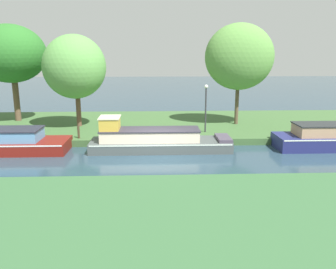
{
  "coord_description": "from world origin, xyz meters",
  "views": [
    {
      "loc": [
        -0.11,
        -17.85,
        5.45
      ],
      "look_at": [
        0.65,
        1.2,
        0.9
      ],
      "focal_mm": 37.41,
      "sensor_mm": 36.0,
      "label": 1
    }
  ],
  "objects_px": {
    "slate_barge": "(155,140)",
    "willow_tree_right": "(239,57)",
    "willow_tree_centre": "(74,67)",
    "navy_narrowboat": "(319,138)",
    "willow_tree_left": "(10,54)",
    "mooring_post_near": "(79,132)",
    "lamp_post": "(206,103)",
    "maroon_cruiser": "(19,142)"
  },
  "relations": [
    {
      "from": "willow_tree_right",
      "to": "slate_barge",
      "type": "bearing_deg",
      "value": -138.92
    },
    {
      "from": "willow_tree_centre",
      "to": "mooring_post_near",
      "type": "relative_size",
      "value": 8.08
    },
    {
      "from": "willow_tree_right",
      "to": "maroon_cruiser",
      "type": "bearing_deg",
      "value": -159.25
    },
    {
      "from": "willow_tree_centre",
      "to": "mooring_post_near",
      "type": "xyz_separation_m",
      "value": [
        0.71,
        -3.12,
        -3.66
      ]
    },
    {
      "from": "lamp_post",
      "to": "mooring_post_near",
      "type": "bearing_deg",
      "value": -169.87
    },
    {
      "from": "maroon_cruiser",
      "to": "mooring_post_near",
      "type": "xyz_separation_m",
      "value": [
        3.02,
        1.33,
        0.24
      ]
    },
    {
      "from": "navy_narrowboat",
      "to": "willow_tree_centre",
      "type": "xyz_separation_m",
      "value": [
        -14.64,
        4.45,
        3.82
      ]
    },
    {
      "from": "willow_tree_left",
      "to": "willow_tree_right",
      "type": "relative_size",
      "value": 1.0
    },
    {
      "from": "slate_barge",
      "to": "willow_tree_right",
      "type": "relative_size",
      "value": 1.13
    },
    {
      "from": "willow_tree_centre",
      "to": "lamp_post",
      "type": "height_order",
      "value": "willow_tree_centre"
    },
    {
      "from": "slate_barge",
      "to": "willow_tree_right",
      "type": "xyz_separation_m",
      "value": [
        5.8,
        5.05,
        4.48
      ]
    },
    {
      "from": "navy_narrowboat",
      "to": "lamp_post",
      "type": "bearing_deg",
      "value": 156.3
    },
    {
      "from": "slate_barge",
      "to": "willow_tree_right",
      "type": "bearing_deg",
      "value": 41.08
    },
    {
      "from": "willow_tree_left",
      "to": "lamp_post",
      "type": "height_order",
      "value": "willow_tree_left"
    },
    {
      "from": "lamp_post",
      "to": "willow_tree_left",
      "type": "bearing_deg",
      "value": 163.33
    },
    {
      "from": "willow_tree_right",
      "to": "willow_tree_left",
      "type": "bearing_deg",
      "value": 174.01
    },
    {
      "from": "willow_tree_left",
      "to": "willow_tree_centre",
      "type": "bearing_deg",
      "value": -24.7
    },
    {
      "from": "navy_narrowboat",
      "to": "willow_tree_left",
      "type": "relative_size",
      "value": 0.69
    },
    {
      "from": "navy_narrowboat",
      "to": "willow_tree_right",
      "type": "xyz_separation_m",
      "value": [
        -3.61,
        5.05,
        4.45
      ]
    },
    {
      "from": "navy_narrowboat",
      "to": "slate_barge",
      "type": "bearing_deg",
      "value": 180.0
    },
    {
      "from": "willow_tree_centre",
      "to": "navy_narrowboat",
      "type": "bearing_deg",
      "value": -16.91
    },
    {
      "from": "willow_tree_left",
      "to": "willow_tree_centre",
      "type": "distance_m",
      "value": 5.52
    },
    {
      "from": "lamp_post",
      "to": "navy_narrowboat",
      "type": "bearing_deg",
      "value": -23.7
    },
    {
      "from": "maroon_cruiser",
      "to": "willow_tree_right",
      "type": "distance_m",
      "value": 14.97
    },
    {
      "from": "navy_narrowboat",
      "to": "willow_tree_right",
      "type": "height_order",
      "value": "willow_tree_right"
    },
    {
      "from": "slate_barge",
      "to": "mooring_post_near",
      "type": "distance_m",
      "value": 4.72
    },
    {
      "from": "navy_narrowboat",
      "to": "willow_tree_centre",
      "type": "height_order",
      "value": "willow_tree_centre"
    },
    {
      "from": "willow_tree_centre",
      "to": "willow_tree_right",
      "type": "height_order",
      "value": "willow_tree_right"
    },
    {
      "from": "maroon_cruiser",
      "to": "willow_tree_centre",
      "type": "bearing_deg",
      "value": 62.5
    },
    {
      "from": "slate_barge",
      "to": "willow_tree_centre",
      "type": "height_order",
      "value": "willow_tree_centre"
    },
    {
      "from": "willow_tree_left",
      "to": "slate_barge",
      "type": "bearing_deg",
      "value": -33.45
    },
    {
      "from": "maroon_cruiser",
      "to": "mooring_post_near",
      "type": "distance_m",
      "value": 3.31
    },
    {
      "from": "slate_barge",
      "to": "lamp_post",
      "type": "distance_m",
      "value": 4.55
    },
    {
      "from": "willow_tree_right",
      "to": "mooring_post_near",
      "type": "height_order",
      "value": "willow_tree_right"
    },
    {
      "from": "slate_barge",
      "to": "maroon_cruiser",
      "type": "bearing_deg",
      "value": 180.0
    },
    {
      "from": "willow_tree_centre",
      "to": "willow_tree_right",
      "type": "bearing_deg",
      "value": 3.13
    },
    {
      "from": "willow_tree_right",
      "to": "mooring_post_near",
      "type": "bearing_deg",
      "value": -160.15
    },
    {
      "from": "willow_tree_left",
      "to": "willow_tree_centre",
      "type": "relative_size",
      "value": 1.13
    },
    {
      "from": "maroon_cruiser",
      "to": "lamp_post",
      "type": "relative_size",
      "value": 1.7
    },
    {
      "from": "willow_tree_left",
      "to": "lamp_post",
      "type": "relative_size",
      "value": 2.29
    },
    {
      "from": "slate_barge",
      "to": "willow_tree_right",
      "type": "distance_m",
      "value": 8.9
    },
    {
      "from": "navy_narrowboat",
      "to": "willow_tree_left",
      "type": "height_order",
      "value": "willow_tree_left"
    }
  ]
}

